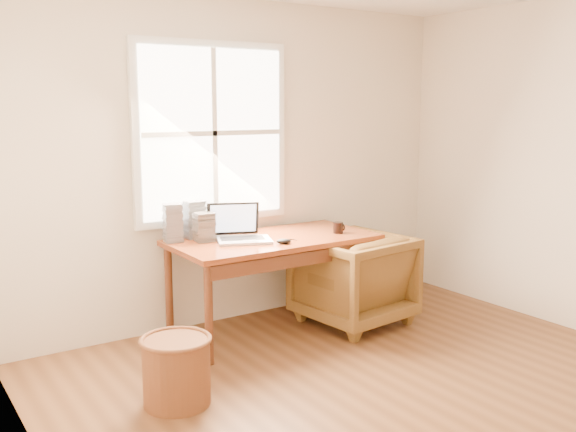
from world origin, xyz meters
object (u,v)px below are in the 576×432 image
object	(u,v)px
desk	(273,240)
wicker_stool	(177,372)
laptop	(244,225)
cd_stack_a	(194,220)
armchair	(353,279)
coffee_mug	(338,228)

from	to	relation	value
desk	wicker_stool	xyz separation A→B (m)	(-1.17, -0.77, -0.53)
laptop	cd_stack_a	bearing A→B (deg)	148.24
armchair	wicker_stool	world-z (taller)	armchair
laptop	coffee_mug	xyz separation A→B (m)	(0.79, -0.13, -0.09)
wicker_stool	laptop	distance (m)	1.36
desk	cd_stack_a	size ratio (longest dim) A/B	5.56
desk	laptop	size ratio (longest dim) A/B	4.31
desk	cd_stack_a	world-z (taller)	cd_stack_a
laptop	coffee_mug	world-z (taller)	laptop
desk	laptop	distance (m)	0.31
armchair	coffee_mug	bearing A→B (deg)	-38.16
desk	wicker_stool	size ratio (longest dim) A/B	3.98
wicker_stool	coffee_mug	world-z (taller)	coffee_mug
desk	armchair	size ratio (longest dim) A/B	1.97
desk	coffee_mug	size ratio (longest dim) A/B	17.89
armchair	coffee_mug	distance (m)	0.44
laptop	coffee_mug	bearing A→B (deg)	12.77
cd_stack_a	laptop	bearing A→B (deg)	-54.03
desk	cd_stack_a	xyz separation A→B (m)	(-0.52, 0.33, 0.16)
desk	armchair	world-z (taller)	desk
coffee_mug	armchair	bearing A→B (deg)	-51.54
armchair	cd_stack_a	bearing A→B (deg)	-31.14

